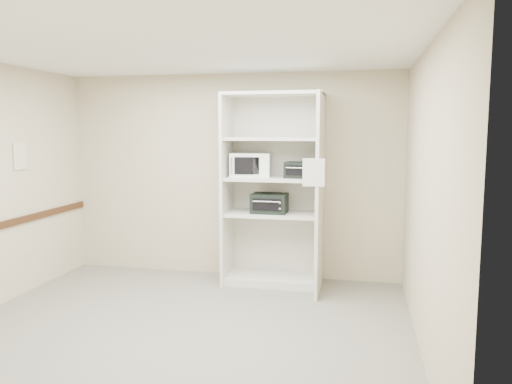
% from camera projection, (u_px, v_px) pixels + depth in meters
% --- Properties ---
extents(floor, '(4.50, 4.00, 0.01)m').
position_uv_depth(floor, '(181.00, 330.00, 4.91)').
color(floor, slate).
rests_on(floor, ground).
extents(ceiling, '(4.50, 4.00, 0.01)m').
position_uv_depth(ceiling, '(176.00, 49.00, 4.59)').
color(ceiling, white).
extents(wall_back, '(4.50, 0.02, 2.70)m').
position_uv_depth(wall_back, '(232.00, 176.00, 6.69)').
color(wall_back, '#C4B299').
rests_on(wall_back, ground).
extents(wall_front, '(4.50, 0.02, 2.70)m').
position_uv_depth(wall_front, '(53.00, 237.00, 2.81)').
color(wall_front, '#C4B299').
rests_on(wall_front, ground).
extents(wall_right, '(0.02, 4.00, 2.70)m').
position_uv_depth(wall_right, '(426.00, 201.00, 4.29)').
color(wall_right, '#C4B299').
rests_on(wall_right, ground).
extents(shelving_unit, '(1.24, 0.92, 2.42)m').
position_uv_depth(shelving_unit, '(277.00, 196.00, 6.30)').
color(shelving_unit, silver).
rests_on(shelving_unit, floor).
extents(microwave, '(0.54, 0.44, 0.30)m').
position_uv_depth(microwave, '(251.00, 165.00, 6.36)').
color(microwave, white).
rests_on(microwave, shelving_unit).
extents(toaster_oven_upper, '(0.37, 0.30, 0.20)m').
position_uv_depth(toaster_oven_upper, '(300.00, 170.00, 6.15)').
color(toaster_oven_upper, black).
rests_on(toaster_oven_upper, shelving_unit).
extents(toaster_oven_lower, '(0.44, 0.34, 0.24)m').
position_uv_depth(toaster_oven_lower, '(269.00, 203.00, 6.29)').
color(toaster_oven_lower, black).
rests_on(toaster_oven_lower, shelving_unit).
extents(paper_sign, '(0.24, 0.02, 0.31)m').
position_uv_depth(paper_sign, '(314.00, 173.00, 5.54)').
color(paper_sign, white).
rests_on(paper_sign, shelving_unit).
extents(wall_poster, '(0.01, 0.23, 0.32)m').
position_uv_depth(wall_poster, '(20.00, 156.00, 5.87)').
color(wall_poster, white).
rests_on(wall_poster, wall_left).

